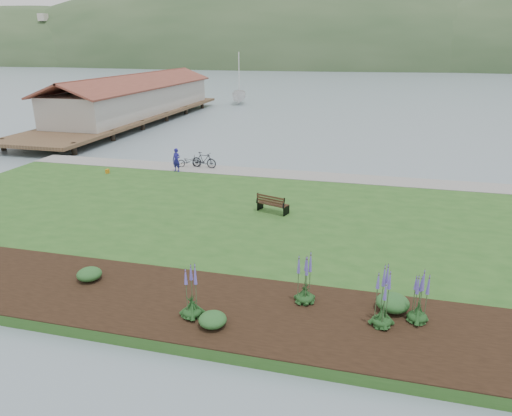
{
  "coord_description": "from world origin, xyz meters",
  "views": [
    {
      "loc": [
        7.14,
        -22.23,
        8.63
      ],
      "look_at": [
        2.15,
        -2.48,
        1.3
      ],
      "focal_mm": 32.0,
      "sensor_mm": 36.0,
      "label": 1
    }
  ],
  "objects": [
    {
      "name": "shrub_0",
      "position": [
        -2.47,
        -9.24,
        0.67
      ],
      "size": [
        0.9,
        0.9,
        0.45
      ],
      "primitive_type": "ellipsoid",
      "color": "#1E4C21",
      "rests_on": "garden_bed"
    },
    {
      "name": "bicycle_a",
      "position": [
        -5.21,
        7.15,
        0.82
      ],
      "size": [
        1.04,
        1.69,
        0.84
      ],
      "primitive_type": "imported",
      "rotation": [
        0.0,
        0.0,
        1.89
      ],
      "color": "black",
      "rests_on": "lawn"
    },
    {
      "name": "ground",
      "position": [
        0.0,
        0.0,
        0.0
      ],
      "size": [
        600.0,
        600.0,
        0.0
      ],
      "primitive_type": "plane",
      "color": "slate",
      "rests_on": "ground"
    },
    {
      "name": "person",
      "position": [
        -5.53,
        5.8,
        1.34
      ],
      "size": [
        0.76,
        0.59,
        1.88
      ],
      "primitive_type": "imported",
      "rotation": [
        0.0,
        0.0,
        -0.2
      ],
      "color": "navy",
      "rests_on": "lawn"
    },
    {
      "name": "pannier",
      "position": [
        -9.91,
        4.23,
        0.54
      ],
      "size": [
        0.18,
        0.27,
        0.28
      ],
      "primitive_type": "cube",
      "rotation": [
        0.0,
        0.0,
        -0.03
      ],
      "color": "#BF7816",
      "rests_on": "lawn"
    },
    {
      "name": "echium_3",
      "position": [
        9.04,
        -9.09,
        1.25
      ],
      "size": [
        0.62,
        0.62,
        1.92
      ],
      "color": "#133615",
      "rests_on": "garden_bed"
    },
    {
      "name": "garden_bed",
      "position": [
        3.0,
        -9.8,
        0.42
      ],
      "size": [
        24.0,
        4.4,
        0.04
      ],
      "primitive_type": "cube",
      "color": "black",
      "rests_on": "lawn"
    },
    {
      "name": "shrub_1",
      "position": [
        2.91,
        -10.91,
        0.66
      ],
      "size": [
        0.87,
        0.87,
        0.44
      ],
      "primitive_type": "ellipsoid",
      "color": "#1E4C21",
      "rests_on": "garden_bed"
    },
    {
      "name": "echium_0",
      "position": [
        2.09,
        -10.57,
        1.2
      ],
      "size": [
        0.62,
        0.62,
        2.02
      ],
      "color": "#133615",
      "rests_on": "garden_bed"
    },
    {
      "name": "shrub_2",
      "position": [
        8.29,
        -8.62,
        0.71
      ],
      "size": [
        1.08,
        1.08,
        0.54
      ],
      "primitive_type": "ellipsoid",
      "color": "#1E4C21",
      "rests_on": "garden_bed"
    },
    {
      "name": "bicycle_b",
      "position": [
        -4.06,
        7.2,
        0.96
      ],
      "size": [
        0.74,
        1.9,
        1.11
      ],
      "primitive_type": "imported",
      "rotation": [
        0.0,
        0.0,
        1.46
      ],
      "color": "black",
      "rests_on": "lawn"
    },
    {
      "name": "echium_2",
      "position": [
        7.95,
        -9.6,
        1.34
      ],
      "size": [
        0.62,
        0.62,
        2.1
      ],
      "color": "#133615",
      "rests_on": "garden_bed"
    },
    {
      "name": "shoreline_path",
      "position": [
        0.0,
        6.9,
        0.42
      ],
      "size": [
        34.0,
        2.2,
        0.03
      ],
      "primitive_type": "cube",
      "color": "gray",
      "rests_on": "lawn"
    },
    {
      "name": "far_hillside",
      "position": [
        20.0,
        170.0,
        0.0
      ],
      "size": [
        580.0,
        80.0,
        38.0
      ],
      "primitive_type": null,
      "color": "#304A29",
      "rests_on": "ground"
    },
    {
      "name": "pier_pavilion",
      "position": [
        -20.0,
        27.52,
        2.64
      ],
      "size": [
        8.0,
        36.0,
        5.4
      ],
      "color": "#4C3826",
      "rests_on": "ground"
    },
    {
      "name": "sailboat",
      "position": [
        -12.73,
        46.05,
        0.0
      ],
      "size": [
        10.83,
        10.96,
        24.07
      ],
      "primitive_type": "imported",
      "rotation": [
        0.0,
        0.0,
        0.2
      ],
      "color": "silver",
      "rests_on": "ground"
    },
    {
      "name": "park_bench",
      "position": [
        2.52,
        -0.53,
        0.9
      ],
      "size": [
        1.75,
        1.14,
        1.01
      ],
      "rotation": [
        0.0,
        0.0,
        -0.32
      ],
      "color": "black",
      "rests_on": "lawn"
    },
    {
      "name": "lawn",
      "position": [
        0.0,
        -2.0,
        0.2
      ],
      "size": [
        34.0,
        20.0,
        0.4
      ],
      "primitive_type": "cube",
      "color": "#25511C",
      "rests_on": "ground"
    },
    {
      "name": "echium_1",
      "position": [
        5.45,
        -8.83,
        1.26
      ],
      "size": [
        0.62,
        0.62,
        2.03
      ],
      "color": "#133615",
      "rests_on": "garden_bed"
    }
  ]
}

